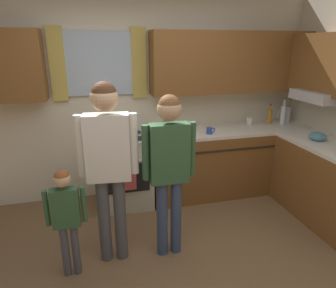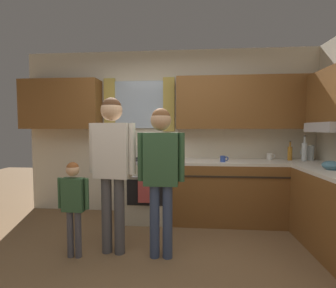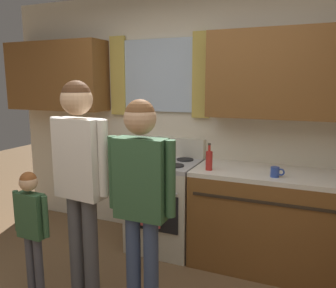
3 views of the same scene
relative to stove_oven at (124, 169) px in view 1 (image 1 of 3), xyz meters
name	(u,v)px [view 1 (image 1 of 3)]	position (x,y,z in m)	size (l,w,h in m)	color
ground_plane	(176,285)	(0.24, -1.54, -0.47)	(12.00, 12.00, 0.00)	brown
back_wall_unit	(142,84)	(0.30, 0.27, 1.02)	(4.60, 0.42, 2.60)	beige
kitchen_counter_run	(262,168)	(1.74, -0.36, -0.02)	(2.20, 1.92, 0.90)	brown
stove_oven	(124,169)	(0.00, 0.00, 0.00)	(0.65, 0.67, 1.10)	beige
bottle_sauce_red	(165,130)	(0.50, -0.16, 0.53)	(0.06, 0.06, 0.25)	red
bottle_tall_clear	(283,114)	(2.25, 0.04, 0.57)	(0.07, 0.07, 0.37)	silver
bottle_oil_amber	(269,116)	(2.07, 0.10, 0.54)	(0.06, 0.06, 0.29)	#B27223
mug_ceramic_white	(250,121)	(1.81, 0.16, 0.48)	(0.13, 0.08, 0.09)	white
mug_cobalt_blue	(210,131)	(1.07, -0.16, 0.48)	(0.11, 0.07, 0.08)	#2D479E
water_pitcher	(286,114)	(2.36, 0.14, 0.54)	(0.19, 0.11, 0.22)	silver
mixing_bowl	(318,136)	(2.20, -0.72, 0.48)	(0.20, 0.20, 0.10)	teal
adult_holding_child	(108,155)	(-0.23, -1.05, 0.60)	(0.52, 0.23, 1.69)	#4C4C51
adult_in_plaid	(169,159)	(0.30, -1.10, 0.52)	(0.49, 0.21, 1.57)	#38476B
small_child	(66,211)	(-0.62, -1.17, 0.17)	(0.34, 0.14, 1.02)	#4C4C56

